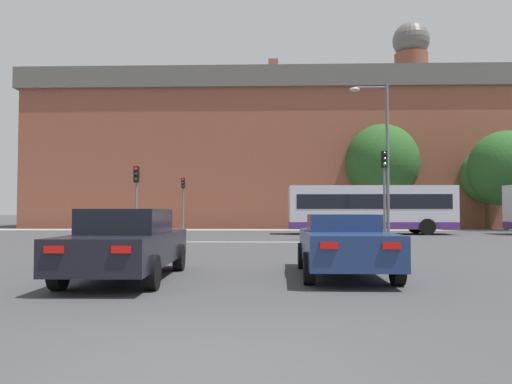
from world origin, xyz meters
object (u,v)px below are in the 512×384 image
object	(u,v)px
traffic_light_near_right	(384,181)
pedestrian_waiting	(331,218)
traffic_light_near_left	(136,190)
pedestrian_walking_east	(376,217)
car_roadster_right	(344,244)
car_saloon_left	(127,243)
traffic_light_far_left	(183,195)
bus_crossing_lead	(370,208)
street_lamp_junction	(381,146)

from	to	relation	value
traffic_light_near_right	pedestrian_waiting	size ratio (longest dim) A/B	2.80
pedestrian_waiting	traffic_light_near_left	bearing A→B (deg)	-5.26
pedestrian_waiting	pedestrian_walking_east	xyz separation A→B (m)	(3.57, 0.64, 0.11)
pedestrian_walking_east	traffic_light_near_right	bearing A→B (deg)	-125.45
car_roadster_right	pedestrian_walking_east	xyz separation A→B (m)	(6.62, 28.28, 0.32)
car_saloon_left	traffic_light_near_right	xyz separation A→B (m)	(8.52, 13.84, 2.17)
traffic_light_near_left	traffic_light_near_right	bearing A→B (deg)	-1.36
pedestrian_walking_east	traffic_light_far_left	bearing A→B (deg)	159.25
bus_crossing_lead	street_lamp_junction	size ratio (longest dim) A/B	1.34
traffic_light_near_left	traffic_light_near_right	world-z (taller)	traffic_light_near_right
traffic_light_near_left	street_lamp_junction	world-z (taller)	street_lamp_junction
car_saloon_left	traffic_light_far_left	distance (m)	28.14
car_saloon_left	street_lamp_junction	xyz separation A→B (m)	(8.41, 13.89, 3.86)
bus_crossing_lead	pedestrian_waiting	world-z (taller)	bus_crossing_lead
traffic_light_near_right	street_lamp_junction	distance (m)	1.70
car_saloon_left	street_lamp_junction	size ratio (longest dim) A/B	0.65
bus_crossing_lead	traffic_light_far_left	xyz separation A→B (m)	(-13.08, 6.49, 1.09)
traffic_light_near_right	street_lamp_junction	world-z (taller)	street_lamp_junction
traffic_light_near_right	traffic_light_far_left	bearing A→B (deg)	131.34
car_roadster_right	bus_crossing_lead	xyz separation A→B (m)	(4.67, 20.62, 0.94)
bus_crossing_lead	traffic_light_near_right	bearing A→B (deg)	-6.01
car_saloon_left	street_lamp_junction	distance (m)	16.69
pedestrian_waiting	traffic_light_near_right	bearing A→B (deg)	36.67
car_saloon_left	traffic_light_near_left	xyz separation A→B (m)	(-3.68, 14.13, 1.74)
car_roadster_right	pedestrian_walking_east	size ratio (longest dim) A/B	2.69
car_roadster_right	pedestrian_walking_east	distance (m)	29.04
car_saloon_left	pedestrian_waiting	distance (m)	29.38
car_roadster_right	pedestrian_waiting	world-z (taller)	pedestrian_waiting
street_lamp_junction	pedestrian_waiting	size ratio (longest dim) A/B	4.90
traffic_light_near_right	pedestrian_waiting	bearing A→B (deg)	93.28
car_saloon_left	car_roadster_right	xyz separation A→B (m)	(4.64, 0.71, -0.06)
pedestrian_walking_east	bus_crossing_lead	bearing A→B (deg)	-129.48
traffic_light_near_left	pedestrian_waiting	world-z (taller)	traffic_light_near_left
street_lamp_junction	traffic_light_far_left	bearing A→B (deg)	131.17
traffic_light_far_left	traffic_light_near_left	world-z (taller)	traffic_light_far_left
car_saloon_left	pedestrian_walking_east	size ratio (longest dim) A/B	2.87
traffic_light_far_left	car_saloon_left	bearing A→B (deg)	-82.28
car_saloon_left	pedestrian_walking_east	xyz separation A→B (m)	(11.26, 28.99, 0.26)
bus_crossing_lead	street_lamp_junction	bearing A→B (deg)	-6.96
car_roadster_right	street_lamp_junction	world-z (taller)	street_lamp_junction
car_roadster_right	pedestrian_waiting	distance (m)	27.81
traffic_light_near_right	street_lamp_junction	size ratio (longest dim) A/B	0.57
car_roadster_right	pedestrian_walking_east	bearing A→B (deg)	77.83
traffic_light_near_left	street_lamp_junction	distance (m)	12.27
car_roadster_right	traffic_light_near_right	bearing A→B (deg)	74.53
traffic_light_far_left	traffic_light_near_left	bearing A→B (deg)	-89.63
traffic_light_near_right	pedestrian_walking_east	xyz separation A→B (m)	(2.74, 15.15, -1.91)
traffic_light_near_left	pedestrian_walking_east	size ratio (longest dim) A/B	2.13
pedestrian_walking_east	street_lamp_junction	bearing A→B (deg)	-125.93
pedestrian_waiting	car_saloon_left	bearing A→B (deg)	18.21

